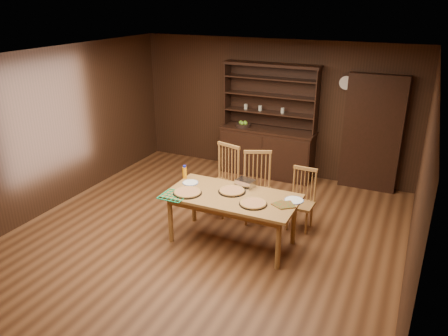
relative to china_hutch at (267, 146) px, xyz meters
The scene contains 20 objects.
floor 2.82m from the china_hutch, 89.99° to the right, with size 6.00×6.00×0.00m, color brown.
room_shell 2.92m from the china_hutch, 89.99° to the right, with size 6.00×6.00×6.00m.
china_hutch is the anchor object (origin of this frame).
doorway 1.96m from the china_hutch, ahead, with size 1.00×0.18×2.10m, color black.
wall_clock 1.89m from the china_hutch, ahead, with size 0.30×0.05×0.30m.
dining_table 2.71m from the china_hutch, 80.92° to the right, with size 1.83×0.92×0.75m.
chair_left 1.80m from the china_hutch, 93.00° to the right, with size 0.57×0.55×1.14m.
chair_center 1.88m from the china_hutch, 75.25° to the right, with size 0.59×0.58×1.11m.
chair_right 2.15m from the china_hutch, 56.27° to the right, with size 0.40×0.38×0.95m.
pizza_left 2.89m from the china_hutch, 93.29° to the right, with size 0.41×0.41×0.04m.
pizza_right 2.93m from the china_hutch, 74.20° to the right, with size 0.38×0.38×0.04m.
pizza_center 2.60m from the china_hutch, 81.60° to the right, with size 0.39×0.39×0.04m.
cooling_rack 3.05m from the china_hutch, 95.55° to the right, with size 0.34×0.34×0.02m, color #0DB561, non-canonical shape.
plate_left 2.57m from the china_hutch, 96.74° to the right, with size 0.24×0.24×0.02m.
plate_right 2.79m from the china_hutch, 63.10° to the right, with size 0.26×0.26×0.02m.
foil_dish 2.37m from the china_hutch, 78.25° to the right, with size 0.26×0.19×0.11m, color silver.
juice_bottle 2.47m from the china_hutch, 101.16° to the right, with size 0.06×0.06×0.20m.
pot_holder_a 2.93m from the china_hutch, 65.78° to the right, with size 0.21×0.21×0.02m, color #9D2112.
pot_holder_b 2.92m from the china_hutch, 66.94° to the right, with size 0.20×0.20×0.01m, color #9D2112.
fruit_bowl 0.63m from the china_hutch, behind, with size 0.29×0.29×0.12m.
Camera 1 is at (2.64, -4.95, 3.33)m, focal length 35.00 mm.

